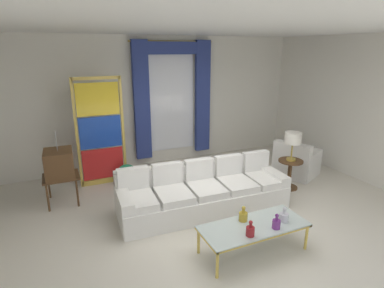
{
  "coord_description": "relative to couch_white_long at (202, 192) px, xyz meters",
  "views": [
    {
      "loc": [
        -2.22,
        -4.03,
        2.71
      ],
      "look_at": [
        -0.01,
        0.9,
        1.05
      ],
      "focal_mm": 29.16,
      "sensor_mm": 36.0,
      "label": 1
    }
  ],
  "objects": [
    {
      "name": "ground_plane",
      "position": [
        0.03,
        -0.42,
        -0.31
      ],
      "size": [
        16.0,
        16.0,
        0.0
      ],
      "primitive_type": "plane",
      "color": "silver"
    },
    {
      "name": "wall_rear",
      "position": [
        0.03,
        2.64,
        1.19
      ],
      "size": [
        8.0,
        0.12,
        3.0
      ],
      "primitive_type": "cube",
      "color": "white",
      "rests_on": "ground"
    },
    {
      "name": "wall_right",
      "position": [
        3.69,
        0.18,
        1.19
      ],
      "size": [
        0.12,
        7.0,
        3.0
      ],
      "primitive_type": "cube",
      "color": "white",
      "rests_on": "ground"
    },
    {
      "name": "ceiling_slab",
      "position": [
        0.03,
        0.38,
        2.71
      ],
      "size": [
        8.0,
        7.6,
        0.04
      ],
      "primitive_type": "cube",
      "color": "white"
    },
    {
      "name": "curtained_window",
      "position": [
        0.42,
        2.48,
        1.43
      ],
      "size": [
        2.0,
        0.17,
        2.7
      ],
      "color": "white",
      "rests_on": "ground"
    },
    {
      "name": "couch_white_long",
      "position": [
        0.0,
        0.0,
        0.0
      ],
      "size": [
        2.96,
        1.08,
        0.86
      ],
      "color": "white",
      "rests_on": "ground"
    },
    {
      "name": "coffee_table",
      "position": [
        0.1,
        -1.39,
        0.07
      ],
      "size": [
        1.49,
        0.61,
        0.41
      ],
      "color": "silver",
      "rests_on": "ground"
    },
    {
      "name": "bottle_blue_decanter",
      "position": [
        0.04,
        -1.23,
        0.18
      ],
      "size": [
        0.12,
        0.12,
        0.22
      ],
      "color": "gold",
      "rests_on": "coffee_table"
    },
    {
      "name": "bottle_crystal_tall",
      "position": [
        0.33,
        -1.57,
        0.18
      ],
      "size": [
        0.11,
        0.11,
        0.21
      ],
      "color": "#753384",
      "rests_on": "coffee_table"
    },
    {
      "name": "bottle_amber_squat",
      "position": [
        -0.09,
        -1.58,
        0.18
      ],
      "size": [
        0.11,
        0.11,
        0.22
      ],
      "color": "maroon",
      "rests_on": "coffee_table"
    },
    {
      "name": "bottle_ruby_flask",
      "position": [
        0.54,
        -1.47,
        0.18
      ],
      "size": [
        0.13,
        0.13,
        0.22
      ],
      "color": "silver",
      "rests_on": "coffee_table"
    },
    {
      "name": "vintage_tv",
      "position": [
        -2.22,
        1.25,
        0.42
      ],
      "size": [
        0.62,
        0.61,
        1.35
      ],
      "color": "brown",
      "rests_on": "ground"
    },
    {
      "name": "armchair_white",
      "position": [
        2.55,
        0.52,
        -0.02
      ],
      "size": [
        1.08,
        1.07,
        0.8
      ],
      "color": "white",
      "rests_on": "ground"
    },
    {
      "name": "stained_glass_divider",
      "position": [
        -1.39,
        1.81,
        0.75
      ],
      "size": [
        0.95,
        0.05,
        2.2
      ],
      "color": "gold",
      "rests_on": "ground"
    },
    {
      "name": "peacock_figurine",
      "position": [
        -0.98,
        1.46,
        -0.09
      ],
      "size": [
        0.44,
        0.6,
        0.5
      ],
      "color": "beige",
      "rests_on": "ground"
    },
    {
      "name": "round_side_table",
      "position": [
        1.96,
        0.03,
        0.05
      ],
      "size": [
        0.48,
        0.48,
        0.59
      ],
      "color": "brown",
      "rests_on": "ground"
    },
    {
      "name": "table_lamp_brass",
      "position": [
        1.96,
        0.03,
        0.72
      ],
      "size": [
        0.32,
        0.32,
        0.57
      ],
      "color": "#B29338",
      "rests_on": "round_side_table"
    }
  ]
}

